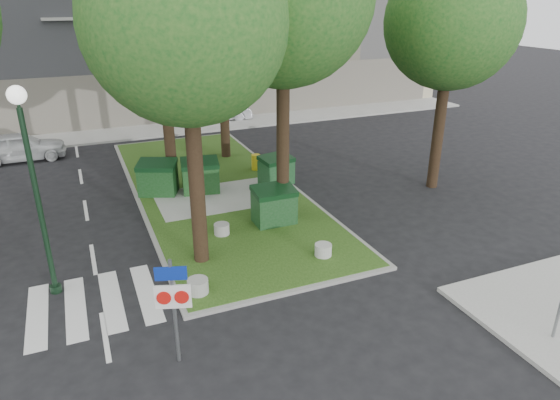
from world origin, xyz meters
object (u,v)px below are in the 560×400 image
tree_street_right (455,8)px  bollard_mid (222,229)px  dumpster_a (158,178)px  car_silver (219,110)px  dumpster_c (274,205)px  dumpster_d (276,170)px  car_white (19,147)px  traffic_sign_pole (173,298)px  dumpster_b (200,176)px  bollard_right (323,250)px  litter_bin (256,162)px  tree_median_near_left (187,1)px  bollard_left (198,286)px  street_lamp (32,170)px  tree_median_mid (160,8)px

tree_street_right → bollard_mid: bearing=-173.0°
dumpster_a → car_silver: bearing=86.4°
car_silver → dumpster_c: bearing=176.3°
tree_street_right → dumpster_d: tree_street_right is taller
bollard_mid → car_white: size_ratio=0.12×
traffic_sign_pole → dumpster_c: bearing=68.8°
dumpster_b → car_silver: dumpster_b is taller
car_silver → car_white: bearing=115.7°
tree_street_right → dumpster_c: 9.87m
dumpster_b → bollard_mid: bearing=-85.1°
bollard_right → car_silver: size_ratio=0.13×
litter_bin → tree_median_near_left: bearing=-121.3°
dumpster_b → dumpster_c: size_ratio=1.13×
bollard_left → street_lamp: (-3.51, 1.72, 3.17)m
bollard_left → car_white: size_ratio=0.14×
tree_median_mid → dumpster_a: (-0.80, -0.74, -6.20)m
tree_median_mid → car_white: size_ratio=2.44×
bollard_mid → car_silver: car_silver is taller
bollard_left → dumpster_d: bearing=53.2°
dumpster_b → bollard_left: 7.38m
bollard_left → bollard_right: size_ratio=1.08×
dumpster_c → bollard_right: dumpster_c is taller
dumpster_b → litter_bin: size_ratio=2.34×
tree_median_mid → bollard_right: 10.63m
litter_bin → car_white: (-9.84, 5.94, 0.23)m
tree_street_right → car_white: size_ratio=2.46×
litter_bin → dumpster_a: bearing=-164.9°
bollard_left → bollard_mid: 3.49m
dumpster_a → bollard_right: dumpster_a is taller
dumpster_c → car_silver: 15.64m
dumpster_d → bollard_right: 6.32m
bollard_mid → street_lamp: (-5.09, -1.39, 3.19)m
tree_median_mid → bollard_right: bearing=-69.7°
dumpster_a → street_lamp: size_ratio=0.32×
bollard_right → car_silver: car_silver is taller
dumpster_a → bollard_mid: (1.26, -4.44, -0.48)m
tree_median_mid → bollard_left: 10.69m
tree_median_mid → street_lamp: (-4.64, -6.56, -3.49)m
dumpster_b → dumpster_c: 4.14m
dumpster_c → bollard_right: bearing=-80.1°
dumpster_d → bollard_left: bearing=-140.0°
traffic_sign_pole → bollard_left: bearing=83.9°
litter_bin → dumpster_c: bearing=-103.9°
tree_median_mid → dumpster_c: bearing=-64.3°
tree_street_right → dumpster_c: size_ratio=7.02×
litter_bin → dumpster_d: bearing=-85.8°
bollard_left → bollard_mid: (1.59, 3.11, -0.02)m
bollard_left → bollard_right: bearing=7.4°
bollard_right → traffic_sign_pole: size_ratio=0.20×
bollard_left → traffic_sign_pole: 2.83m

